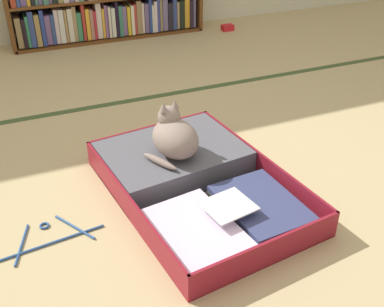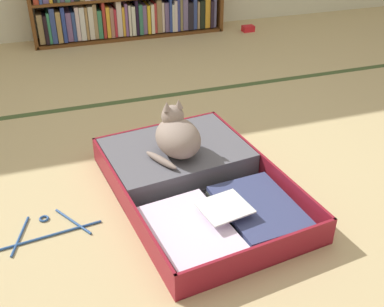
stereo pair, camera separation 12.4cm
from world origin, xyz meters
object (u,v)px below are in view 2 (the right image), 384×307
(open_suitcase, at_px, (192,178))
(clothes_hanger, at_px, (48,230))
(small_red_pouch, at_px, (248,29))
(black_cat, at_px, (176,136))

(open_suitcase, distance_m, clothes_hanger, 0.65)
(open_suitcase, distance_m, small_red_pouch, 2.37)
(clothes_hanger, xyz_separation_m, small_red_pouch, (1.84, 2.14, 0.02))
(small_red_pouch, bearing_deg, black_cat, -122.56)
(open_suitcase, bearing_deg, small_red_pouch, 59.69)
(black_cat, distance_m, small_red_pouch, 2.29)
(clothes_hanger, relative_size, small_red_pouch, 4.19)
(black_cat, bearing_deg, small_red_pouch, 57.44)
(clothes_hanger, distance_m, small_red_pouch, 2.83)
(open_suitcase, height_order, small_red_pouch, open_suitcase)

